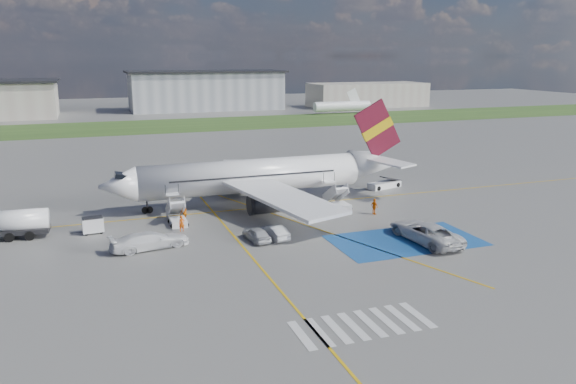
{
  "coord_description": "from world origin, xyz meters",
  "views": [
    {
      "loc": [
        -17.66,
        -47.81,
        17.02
      ],
      "look_at": [
        1.24,
        4.6,
        3.5
      ],
      "focal_mm": 35.0,
      "sensor_mm": 36.0,
      "label": 1
    }
  ],
  "objects_px": {
    "fuel_tanker": "(4,227)",
    "car_silver_b": "(274,232)",
    "belt_loader": "(385,185)",
    "van_white_b": "(150,238)",
    "car_silver_a": "(256,234)",
    "airliner": "(263,175)",
    "gpu_cart": "(93,226)",
    "van_white_a": "(425,229)"
  },
  "relations": [
    {
      "from": "fuel_tanker",
      "to": "car_silver_b",
      "type": "height_order",
      "value": "fuel_tanker"
    },
    {
      "from": "airliner",
      "to": "van_white_b",
      "type": "relative_size",
      "value": 6.88
    },
    {
      "from": "car_silver_a",
      "to": "airliner",
      "type": "bearing_deg",
      "value": -117.98
    },
    {
      "from": "belt_loader",
      "to": "car_silver_a",
      "type": "distance_m",
      "value": 27.1
    },
    {
      "from": "gpu_cart",
      "to": "car_silver_a",
      "type": "xyz_separation_m",
      "value": [
        14.5,
        -7.7,
        -0.07
      ]
    },
    {
      "from": "car_silver_a",
      "to": "van_white_b",
      "type": "distance_m",
      "value": 9.8
    },
    {
      "from": "fuel_tanker",
      "to": "van_white_b",
      "type": "relative_size",
      "value": 1.56
    },
    {
      "from": "gpu_cart",
      "to": "car_silver_a",
      "type": "relative_size",
      "value": 0.53
    },
    {
      "from": "car_silver_a",
      "to": "gpu_cart",
      "type": "bearing_deg",
      "value": -35.93
    },
    {
      "from": "fuel_tanker",
      "to": "van_white_a",
      "type": "height_order",
      "value": "fuel_tanker"
    },
    {
      "from": "gpu_cart",
      "to": "van_white_b",
      "type": "relative_size",
      "value": 0.39
    },
    {
      "from": "fuel_tanker",
      "to": "car_silver_a",
      "type": "bearing_deg",
      "value": -16.81
    },
    {
      "from": "fuel_tanker",
      "to": "van_white_a",
      "type": "distance_m",
      "value": 39.99
    },
    {
      "from": "fuel_tanker",
      "to": "belt_loader",
      "type": "bearing_deg",
      "value": 12.65
    },
    {
      "from": "car_silver_a",
      "to": "van_white_a",
      "type": "bearing_deg",
      "value": 151.72
    },
    {
      "from": "airliner",
      "to": "fuel_tanker",
      "type": "relative_size",
      "value": 4.42
    },
    {
      "from": "fuel_tanker",
      "to": "gpu_cart",
      "type": "bearing_deg",
      "value": -2.3
    },
    {
      "from": "van_white_b",
      "to": "fuel_tanker",
      "type": "bearing_deg",
      "value": 50.08
    },
    {
      "from": "airliner",
      "to": "van_white_b",
      "type": "xyz_separation_m",
      "value": [
        -14.56,
        -12.13,
        -2.35
      ]
    },
    {
      "from": "belt_loader",
      "to": "van_white_a",
      "type": "xyz_separation_m",
      "value": [
        -7.42,
        -20.85,
        0.85
      ]
    },
    {
      "from": "airliner",
      "to": "van_white_a",
      "type": "bearing_deg",
      "value": -61.73
    },
    {
      "from": "belt_loader",
      "to": "van_white_b",
      "type": "height_order",
      "value": "van_white_b"
    },
    {
      "from": "gpu_cart",
      "to": "van_white_b",
      "type": "distance_m",
      "value": 8.14
    },
    {
      "from": "van_white_b",
      "to": "belt_loader",
      "type": "bearing_deg",
      "value": -75.64
    },
    {
      "from": "gpu_cart",
      "to": "van_white_b",
      "type": "height_order",
      "value": "van_white_b"
    },
    {
      "from": "gpu_cart",
      "to": "car_silver_b",
      "type": "distance_m",
      "value": 17.95
    },
    {
      "from": "fuel_tanker",
      "to": "car_silver_b",
      "type": "relative_size",
      "value": 2.05
    },
    {
      "from": "fuel_tanker",
      "to": "belt_loader",
      "type": "height_order",
      "value": "fuel_tanker"
    },
    {
      "from": "car_silver_a",
      "to": "van_white_b",
      "type": "height_order",
      "value": "van_white_b"
    },
    {
      "from": "belt_loader",
      "to": "van_white_b",
      "type": "bearing_deg",
      "value": -172.42
    },
    {
      "from": "van_white_a",
      "to": "airliner",
      "type": "bearing_deg",
      "value": -65.32
    },
    {
      "from": "car_silver_a",
      "to": "van_white_a",
      "type": "relative_size",
      "value": 0.59
    },
    {
      "from": "airliner",
      "to": "car_silver_a",
      "type": "height_order",
      "value": "airliner"
    },
    {
      "from": "fuel_tanker",
      "to": "gpu_cart",
      "type": "relative_size",
      "value": 4.0
    },
    {
      "from": "van_white_a",
      "to": "van_white_b",
      "type": "distance_m",
      "value": 25.54
    },
    {
      "from": "fuel_tanker",
      "to": "car_silver_b",
      "type": "xyz_separation_m",
      "value": [
        24.25,
        -8.49,
        -0.51
      ]
    },
    {
      "from": "van_white_a",
      "to": "car_silver_a",
      "type": "bearing_deg",
      "value": -23.92
    },
    {
      "from": "airliner",
      "to": "car_silver_a",
      "type": "xyz_separation_m",
      "value": [
        -4.83,
        -13.25,
        -2.72
      ]
    },
    {
      "from": "airliner",
      "to": "gpu_cart",
      "type": "distance_m",
      "value": 20.28
    },
    {
      "from": "gpu_cart",
      "to": "airliner",
      "type": "bearing_deg",
      "value": 10.83
    },
    {
      "from": "airliner",
      "to": "car_silver_b",
      "type": "relative_size",
      "value": 9.06
    },
    {
      "from": "airliner",
      "to": "belt_loader",
      "type": "distance_m",
      "value": 17.9
    }
  ]
}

